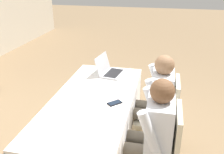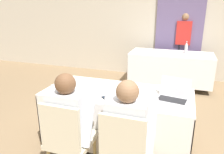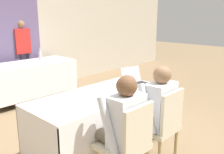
{
  "view_description": "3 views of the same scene",
  "coord_description": "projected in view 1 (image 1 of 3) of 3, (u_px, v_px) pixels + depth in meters",
  "views": [
    {
      "loc": [
        -2.09,
        -0.66,
        1.93
      ],
      "look_at": [
        0.0,
        -0.2,
        1.01
      ],
      "focal_mm": 40.0,
      "sensor_mm": 36.0,
      "label": 1
    },
    {
      "loc": [
        0.72,
        -2.33,
        1.75
      ],
      "look_at": [
        0.0,
        -0.2,
        1.01
      ],
      "focal_mm": 35.0,
      "sensor_mm": 36.0,
      "label": 2
    },
    {
      "loc": [
        -1.99,
        -2.1,
        1.69
      ],
      "look_at": [
        0.0,
        -0.2,
        1.01
      ],
      "focal_mm": 40.0,
      "sensor_mm": 36.0,
      "label": 3
    }
  ],
  "objects": [
    {
      "name": "chair_near_right",
      "position": [
        163.0,
        114.0,
        2.7
      ],
      "size": [
        0.44,
        0.44,
        0.9
      ],
      "rotation": [
        0.0,
        0.0,
        3.14
      ],
      "color": "tan",
      "rests_on": "ground_plane"
    },
    {
      "name": "person_checkered_shirt",
      "position": [
        150.0,
        132.0,
        2.13
      ],
      "size": [
        0.5,
        0.52,
        1.16
      ],
      "rotation": [
        0.0,
        0.0,
        3.14
      ],
      "color": "#665B4C",
      "rests_on": "ground_plane"
    },
    {
      "name": "cell_phone",
      "position": [
        115.0,
        103.0,
        2.38
      ],
      "size": [
        0.15,
        0.15,
        0.01
      ],
      "rotation": [
        0.0,
        0.0,
        0.8
      ],
      "color": "black",
      "rests_on": "conference_table_near"
    },
    {
      "name": "person_white_shirt",
      "position": [
        154.0,
        100.0,
        2.66
      ],
      "size": [
        0.5,
        0.52,
        1.16
      ],
      "rotation": [
        0.0,
        0.0,
        3.14
      ],
      "color": "#665B4C",
      "rests_on": "ground_plane"
    },
    {
      "name": "paper_centre_table",
      "position": [
        117.0,
        86.0,
        2.73
      ],
      "size": [
        0.29,
        0.35,
        0.0
      ],
      "rotation": [
        0.0,
        0.0,
        -0.31
      ],
      "color": "white",
      "rests_on": "conference_table_near"
    },
    {
      "name": "paper_beside_laptop",
      "position": [
        105.0,
        73.0,
        3.07
      ],
      "size": [
        0.32,
        0.36,
        0.0
      ],
      "rotation": [
        0.0,
        0.0,
        0.46
      ],
      "color": "white",
      "rests_on": "conference_table_near"
    },
    {
      "name": "chair_near_left",
      "position": [
        160.0,
        149.0,
        2.17
      ],
      "size": [
        0.44,
        0.44,
        0.9
      ],
      "rotation": [
        0.0,
        0.0,
        3.14
      ],
      "color": "tan",
      "rests_on": "ground_plane"
    },
    {
      "name": "conference_table_near",
      "position": [
        93.0,
        114.0,
        2.55
      ],
      "size": [
        1.76,
        0.79,
        0.76
      ],
      "color": "white",
      "rests_on": "ground_plane"
    },
    {
      "name": "laptop",
      "position": [
        110.0,
        71.0,
        3.03
      ],
      "size": [
        0.38,
        0.34,
        0.23
      ],
      "rotation": [
        0.0,
        0.0,
        -0.16
      ],
      "color": "#B7B7BC",
      "rests_on": "conference_table_near"
    }
  ]
}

